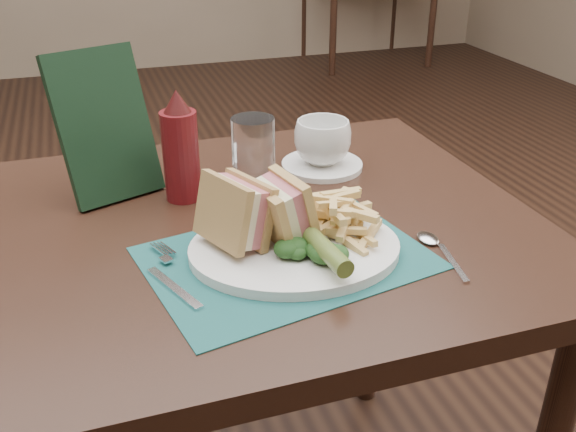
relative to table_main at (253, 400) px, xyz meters
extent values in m
plane|color=black|center=(0.00, 0.50, -0.38)|extent=(7.00, 7.00, 0.00)
plane|color=gray|center=(0.00, 4.00, -0.38)|extent=(6.00, 0.00, 6.00)
cube|color=#19504E|center=(0.02, -0.13, 0.38)|extent=(0.42, 0.34, 0.00)
cylinder|color=#4B6024|center=(0.06, -0.18, 0.41)|extent=(0.04, 0.12, 0.03)
cylinder|color=white|center=(0.19, 0.16, 0.38)|extent=(0.20, 0.20, 0.01)
imported|color=white|center=(0.19, 0.16, 0.43)|extent=(0.14, 0.14, 0.08)
cylinder|color=white|center=(0.04, 0.10, 0.44)|extent=(0.09, 0.09, 0.13)
cube|color=black|center=(-0.19, 0.17, 0.50)|extent=(0.17, 0.14, 0.24)
camera|label=1|loc=(-0.22, -0.87, 0.84)|focal=40.00mm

